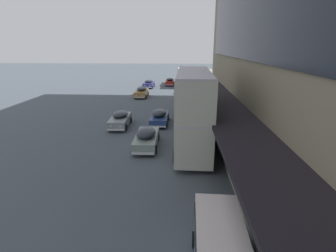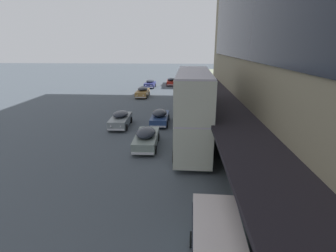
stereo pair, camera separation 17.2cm
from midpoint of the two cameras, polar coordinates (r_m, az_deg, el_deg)
transit_bus_kerbside_front at (r=54.60m, az=3.51°, el=10.71°), size 3.04×9.70×3.30m
transit_bus_kerbside_rear at (r=20.54m, az=5.26°, el=3.94°), size 2.97×9.88×6.13m
sedan_lead_near at (r=42.76m, az=-5.89°, el=7.36°), size 1.92×4.83×1.57m
sedan_trailing_near at (r=27.68m, az=-2.05°, el=2.03°), size 1.89×4.74×1.56m
sedan_second_near at (r=45.29m, az=3.69°, el=7.93°), size 1.86×4.40×1.53m
sedan_oncoming_rear at (r=52.22m, az=-4.30°, el=9.15°), size 2.07×4.30×1.53m
sedan_lead_mid at (r=27.17m, az=-10.54°, el=1.46°), size 1.91×4.62×1.52m
sedan_far_back at (r=55.38m, az=0.29°, el=9.65°), size 1.87×4.49×1.54m
sedan_oncoming_front at (r=21.38m, az=-4.95°, el=-2.57°), size 1.92×4.85×1.59m
vw_van at (r=10.48m, az=10.65°, el=-24.17°), size 2.03×4.61×1.96m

